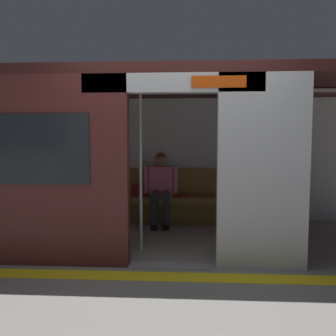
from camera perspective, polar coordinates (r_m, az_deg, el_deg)
ground_plane at (r=4.00m, az=0.71°, el=-15.75°), size 60.00×60.00×0.00m
platform_edge_strip at (r=3.72m, az=0.49°, el=-17.33°), size 8.00×0.24×0.01m
train_car at (r=4.83m, az=0.56°, el=5.27°), size 6.40×2.49×2.21m
bench_seat at (r=5.82m, az=1.60°, el=-5.71°), size 3.06×0.44×0.45m
person_seated at (r=5.73m, az=-1.18°, el=-2.58°), size 0.55×0.68×1.17m
handbag at (r=5.91m, az=-4.57°, el=-3.70°), size 0.26×0.15×0.17m
book at (r=5.86m, az=2.36°, el=-4.46°), size 0.21×0.26×0.03m
grab_pole_door at (r=4.33m, az=-4.49°, el=-0.12°), size 0.04×0.04×2.07m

